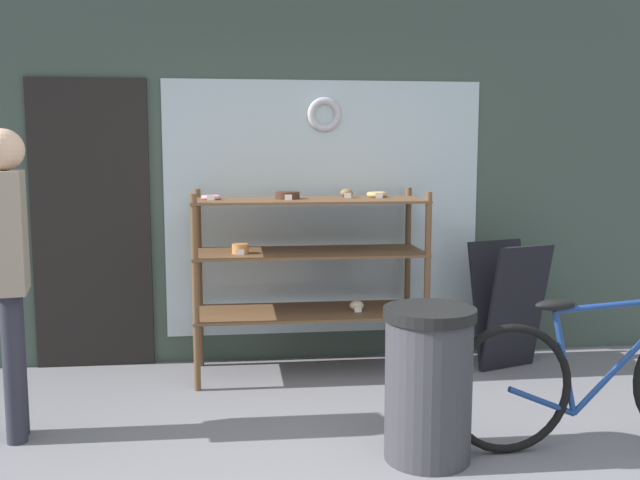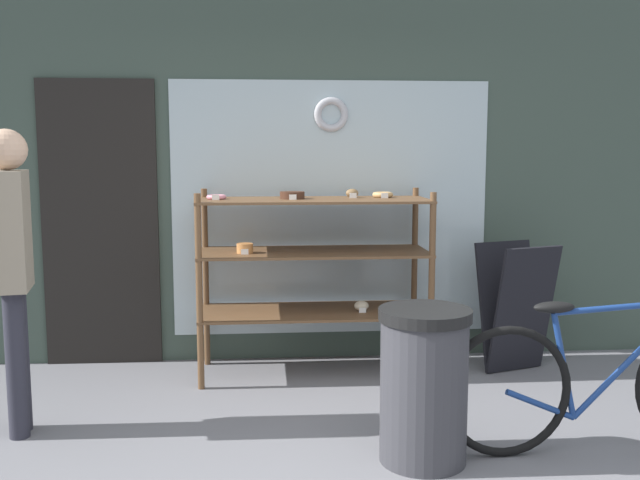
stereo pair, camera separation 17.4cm
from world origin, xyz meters
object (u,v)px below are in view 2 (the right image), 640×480
at_px(pedestrian, 12,257).
at_px(trash_bin, 424,380).
at_px(display_case, 313,257).
at_px(bicycle, 602,383).
at_px(sandwich_board, 516,307).

distance_m(pedestrian, trash_bin, 2.32).
xyz_separation_m(display_case, trash_bin, (0.46, -1.48, -0.42)).
distance_m(bicycle, trash_bin, 0.97).
height_order(bicycle, trash_bin, bicycle).
relative_size(pedestrian, trash_bin, 2.13).
bearing_deg(sandwich_board, trash_bin, -143.60).
bearing_deg(trash_bin, pedestrian, 166.42).
bearing_deg(trash_bin, sandwich_board, 55.13).
relative_size(display_case, sandwich_board, 1.74).
distance_m(sandwich_board, pedestrian, 3.35).
height_order(display_case, sandwich_board, display_case).
bearing_deg(trash_bin, display_case, 107.17).
bearing_deg(pedestrian, trash_bin, 66.35).
xyz_separation_m(sandwich_board, pedestrian, (-3.18, -0.90, 0.54)).
xyz_separation_m(display_case, pedestrian, (-1.73, -0.96, 0.17)).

